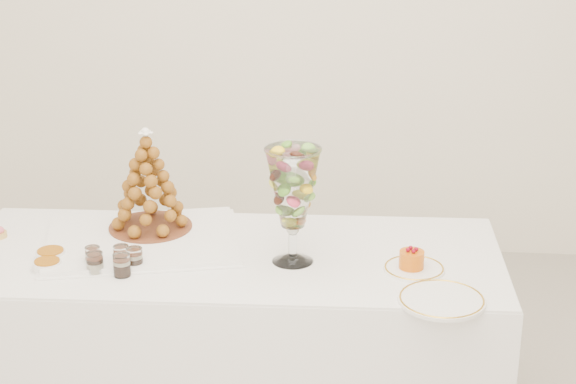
{
  "coord_description": "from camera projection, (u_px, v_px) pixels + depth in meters",
  "views": [
    {
      "loc": [
        0.29,
        -2.5,
        1.99
      ],
      "look_at": [
        0.06,
        0.22,
        0.96
      ],
      "focal_mm": 60.0,
      "sensor_mm": 36.0,
      "label": 1
    }
  ],
  "objects": [
    {
      "name": "buffet_table",
      "position": [
        233.0,
        344.0,
        3.3
      ],
      "size": [
        1.81,
        0.77,
        0.68
      ],
      "rotation": [
        0.0,
        0.0,
        0.03
      ],
      "color": "white",
      "rests_on": "ground"
    },
    {
      "name": "lace_tray",
      "position": [
        142.0,
        240.0,
        3.25
      ],
      "size": [
        0.73,
        0.61,
        0.02
      ],
      "primitive_type": "cube",
      "rotation": [
        0.0,
        0.0,
        0.23
      ],
      "color": "white",
      "rests_on": "buffet_table"
    },
    {
      "name": "macaron_vase",
      "position": [
        293.0,
        189.0,
        3.03
      ],
      "size": [
        0.17,
        0.17,
        0.38
      ],
      "color": "white",
      "rests_on": "buffet_table"
    },
    {
      "name": "cake_plate",
      "position": [
        414.0,
        269.0,
        3.05
      ],
      "size": [
        0.19,
        0.19,
        0.01
      ],
      "primitive_type": "cylinder",
      "color": "white",
      "rests_on": "buffet_table"
    },
    {
      "name": "spare_plate",
      "position": [
        442.0,
        300.0,
        2.85
      ],
      "size": [
        0.26,
        0.26,
        0.01
      ],
      "primitive_type": "cylinder",
      "color": "white",
      "rests_on": "buffet_table"
    },
    {
      "name": "verrine_a",
      "position": [
        93.0,
        257.0,
        3.07
      ],
      "size": [
        0.06,
        0.06,
        0.07
      ],
      "primitive_type": "cylinder",
      "rotation": [
        0.0,
        0.0,
        -0.29
      ],
      "color": "white",
      "rests_on": "buffet_table"
    },
    {
      "name": "verrine_b",
      "position": [
        121.0,
        256.0,
        3.08
      ],
      "size": [
        0.06,
        0.06,
        0.07
      ],
      "primitive_type": "cylinder",
      "rotation": [
        0.0,
        0.0,
        -0.15
      ],
      "color": "white",
      "rests_on": "buffet_table"
    },
    {
      "name": "verrine_c",
      "position": [
        135.0,
        259.0,
        3.05
      ],
      "size": [
        0.07,
        0.07,
        0.07
      ],
      "primitive_type": "cylinder",
      "rotation": [
        0.0,
        0.0,
        -0.31
      ],
      "color": "white",
      "rests_on": "buffet_table"
    },
    {
      "name": "verrine_d",
      "position": [
        95.0,
        263.0,
        3.02
      ],
      "size": [
        0.06,
        0.06,
        0.07
      ],
      "primitive_type": "cylinder",
      "rotation": [
        0.0,
        0.0,
        -0.16
      ],
      "color": "white",
      "rests_on": "buffet_table"
    },
    {
      "name": "verrine_e",
      "position": [
        122.0,
        265.0,
        3.01
      ],
      "size": [
        0.07,
        0.07,
        0.07
      ],
      "primitive_type": "cylinder",
      "rotation": [
        0.0,
        0.0,
        0.29
      ],
      "color": "white",
      "rests_on": "buffet_table"
    },
    {
      "name": "ramekin_back",
      "position": [
        51.0,
        255.0,
        3.13
      ],
      "size": [
        0.1,
        0.1,
        0.03
      ],
      "primitive_type": "cylinder",
      "color": "white",
      "rests_on": "buffet_table"
    },
    {
      "name": "ramekin_front",
      "position": [
        47.0,
        266.0,
        3.05
      ],
      "size": [
        0.09,
        0.09,
        0.03
      ],
      "primitive_type": "cylinder",
      "color": "white",
      "rests_on": "buffet_table"
    },
    {
      "name": "croquembouche",
      "position": [
        148.0,
        180.0,
        3.27
      ],
      "size": [
        0.29,
        0.29,
        0.36
      ],
      "rotation": [
        0.0,
        0.0,
        0.09
      ],
      "color": "brown",
      "rests_on": "lace_tray"
    },
    {
      "name": "mousse_cake",
      "position": [
        412.0,
        259.0,
        3.04
      ],
      "size": [
        0.08,
        0.08,
        0.07
      ],
      "color": "#D55D09",
      "rests_on": "cake_plate"
    }
  ]
}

